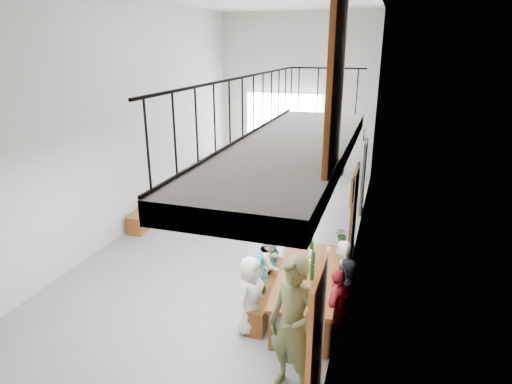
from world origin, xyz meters
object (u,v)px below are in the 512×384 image
(tasting_table, at_px, (308,278))
(bicycle_near, at_px, (317,162))
(oak_barrel, at_px, (219,167))
(host_standing, at_px, (293,327))
(serving_counter, at_px, (271,159))
(bench_inner, at_px, (271,294))
(side_bench, at_px, (148,215))

(tasting_table, relative_size, bicycle_near, 1.26)
(oak_barrel, distance_m, bicycle_near, 3.46)
(oak_barrel, xyz_separation_m, host_standing, (4.52, -8.44, 0.51))
(oak_barrel, relative_size, serving_counter, 0.53)
(bench_inner, xyz_separation_m, serving_counter, (-2.34, 8.31, 0.24))
(bench_inner, bearing_deg, host_standing, -65.28)
(tasting_table, xyz_separation_m, bicycle_near, (-1.26, 8.23, -0.20))
(side_bench, bearing_deg, oak_barrel, 85.52)
(side_bench, distance_m, oak_barrel, 4.07)
(bench_inner, height_order, bicycle_near, bicycle_near)
(bench_inner, relative_size, host_standing, 1.00)
(oak_barrel, relative_size, host_standing, 0.48)
(tasting_table, bearing_deg, bicycle_near, 94.44)
(side_bench, xyz_separation_m, bicycle_near, (3.44, 5.56, 0.28))
(oak_barrel, xyz_separation_m, serving_counter, (1.38, 1.66, -0.00))
(oak_barrel, relative_size, bicycle_near, 0.48)
(side_bench, bearing_deg, serving_counter, 73.44)
(serving_counter, relative_size, host_standing, 0.90)
(tasting_table, distance_m, side_bench, 5.43)
(tasting_table, distance_m, oak_barrel, 8.03)
(side_bench, bearing_deg, bicycle_near, 58.25)
(tasting_table, relative_size, bench_inner, 1.24)
(bench_inner, xyz_separation_m, host_standing, (0.80, -1.79, 0.75))
(tasting_table, distance_m, serving_counter, 8.91)
(oak_barrel, bearing_deg, side_bench, -94.48)
(tasting_table, height_order, serving_counter, serving_counter)
(serving_counter, distance_m, host_standing, 10.58)
(side_bench, relative_size, serving_counter, 0.93)
(bicycle_near, bearing_deg, side_bench, 156.07)
(serving_counter, bearing_deg, host_standing, -82.55)
(bicycle_near, bearing_deg, oak_barrel, 123.51)
(oak_barrel, distance_m, host_standing, 9.58)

